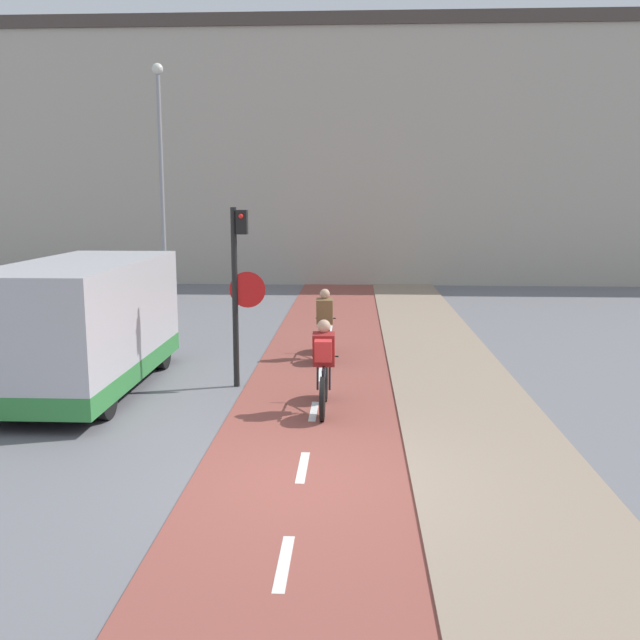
{
  "coord_description": "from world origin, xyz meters",
  "views": [
    {
      "loc": [
        0.67,
        -8.41,
        3.54
      ],
      "look_at": [
        0.0,
        5.12,
        1.2
      ],
      "focal_mm": 40.0,
      "sensor_mm": 36.0,
      "label": 1
    }
  ],
  "objects": [
    {
      "name": "ground_plane",
      "position": [
        0.0,
        0.0,
        0.0
      ],
      "size": [
        120.0,
        120.0,
        0.0
      ],
      "primitive_type": "plane",
      "color": "slate"
    },
    {
      "name": "bike_lane",
      "position": [
        0.0,
        0.0,
        0.01
      ],
      "size": [
        2.78,
        60.0,
        0.02
      ],
      "color": "brown",
      "rests_on": "ground_plane"
    },
    {
      "name": "sidewalk_strip",
      "position": [
        2.59,
        0.0,
        0.03
      ],
      "size": [
        2.4,
        60.0,
        0.05
      ],
      "color": "gray",
      "rests_on": "ground_plane"
    },
    {
      "name": "building_row_background",
      "position": [
        0.0,
        23.03,
        5.3
      ],
      "size": [
        60.0,
        5.2,
        10.59
      ],
      "color": "#B2A899",
      "rests_on": "ground_plane"
    },
    {
      "name": "traffic_light_pole",
      "position": [
        -1.47,
        4.6,
        2.07
      ],
      "size": [
        0.67,
        0.25,
        3.36
      ],
      "color": "black",
      "rests_on": "ground_plane"
    },
    {
      "name": "street_lamp_far",
      "position": [
        -5.82,
        15.53,
        4.71
      ],
      "size": [
        0.36,
        0.36,
        7.85
      ],
      "color": "gray",
      "rests_on": "ground_plane"
    },
    {
      "name": "cyclist_near",
      "position": [
        0.16,
        3.07,
        0.73
      ],
      "size": [
        0.46,
        1.85,
        1.56
      ],
      "color": "black",
      "rests_on": "ground_plane"
    },
    {
      "name": "cyclist_far",
      "position": [
        0.01,
        7.08,
        0.68
      ],
      "size": [
        0.46,
        1.81,
        1.56
      ],
      "color": "black",
      "rests_on": "ground_plane"
    },
    {
      "name": "van",
      "position": [
        -4.29,
        4.21,
        1.18
      ],
      "size": [
        2.15,
        5.32,
        2.39
      ],
      "color": "#B7B7BC",
      "rests_on": "ground_plane"
    }
  ]
}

